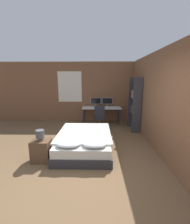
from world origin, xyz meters
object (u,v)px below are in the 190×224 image
Objects in this scene: bedside_lamp at (40,134)px; keyboard at (102,108)px; desk at (102,109)px; nightstand at (41,151)px; computer_mouse at (109,108)px; office_chair at (100,119)px; bookshelf at (135,102)px; monitor_left at (96,101)px; monitor_right at (107,101)px; bed at (84,141)px.

keyboard is (1.52, 2.98, 0.05)m from bedside_lamp.
keyboard is at bearing -90.00° from desk.
nightstand is 7.57× the size of computer_mouse.
office_chair reaches higher than keyboard.
desk reaches higher than nightstand.
bedside_lamp is at bearing -115.31° from desk.
bookshelf is at bearing -8.99° from office_chair.
monitor_left is at bearing 70.03° from nightstand.
computer_mouse is at bearing -86.22° from monitor_right.
monitor_left reaches higher than nightstand.
nightstand is 3.38m from keyboard.
bedside_lamp is at bearing -109.97° from monitor_left.
nightstand is 2.10× the size of bedside_lamp.
keyboard is 5.87× the size of computer_mouse.
monitor_right is at bearing 61.76° from keyboard.
bedside_lamp is 3.91m from monitor_right.
desk reaches higher than bed.
office_chair is (0.17, -0.96, -0.58)m from monitor_left.
nightstand is 1.12× the size of monitor_right.
bedside_lamp is 0.15× the size of desk.
bedside_lamp is 0.53× the size of monitor_left.
bed is 3.76× the size of nightstand.
desk is (1.52, 3.22, 0.39)m from nightstand.
office_chair is (-0.10, -0.47, -0.37)m from keyboard.
desk is (0.54, 2.60, 0.41)m from bed.
bed is 3.04m from monitor_right.
bookshelf reaches higher than desk.
office_chair is at bearing 171.01° from bookshelf.
bed is 2.55m from computer_mouse.
bed is at bearing -136.63° from bookshelf.
bed is at bearing -95.54° from monitor_left.
monitor_left is 1.91m from bookshelf.
office_chair is at bearing -110.52° from monitor_right.
keyboard is at bearing 62.91° from bedside_lamp.
bookshelf reaches higher than bed.
office_chair is (-0.10, -0.71, -0.28)m from desk.
computer_mouse reaches higher than bed.
monitor_left reaches higher than keyboard.
office_chair is (0.44, 1.89, 0.13)m from bed.
bedside_lamp reaches higher than desk.
bedside_lamp is 3.49m from computer_mouse.
monitor_left reaches higher than office_chair.
office_chair reaches higher than bedside_lamp.
monitor_left is 0.60m from keyboard.
monitor_left is at bearing 136.84° from desk.
bed is 1.94m from office_chair.
keyboard is (-0.26, -0.49, -0.22)m from monitor_right.
monitor_left is (0.28, 2.85, 0.71)m from bed.
bedside_lamp is at bearing -90.00° from nightstand.
office_chair is 1.53m from bookshelf.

